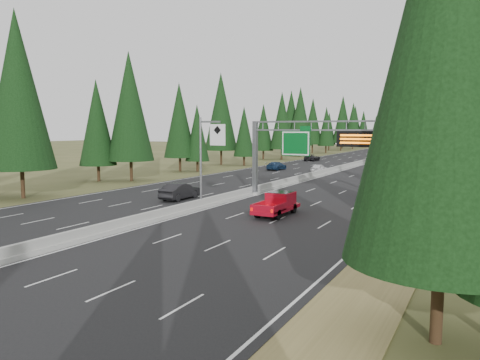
% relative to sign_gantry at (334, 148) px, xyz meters
% --- Properties ---
extents(road, '(32.00, 260.00, 0.08)m').
position_rel_sign_gantry_xyz_m(road, '(-8.92, 45.12, -5.23)').
color(road, black).
rests_on(road, ground).
extents(shoulder_right, '(3.60, 260.00, 0.06)m').
position_rel_sign_gantry_xyz_m(shoulder_right, '(8.88, 45.12, -5.24)').
color(shoulder_right, olive).
rests_on(shoulder_right, ground).
extents(shoulder_left, '(3.60, 260.00, 0.06)m').
position_rel_sign_gantry_xyz_m(shoulder_left, '(-26.72, 45.12, -5.24)').
color(shoulder_left, '#3D441F').
rests_on(shoulder_left, ground).
extents(median_barrier, '(0.70, 260.00, 0.85)m').
position_rel_sign_gantry_xyz_m(median_barrier, '(-8.92, 45.12, -4.85)').
color(median_barrier, gray).
rests_on(median_barrier, road).
extents(sign_gantry, '(16.75, 0.98, 7.80)m').
position_rel_sign_gantry_xyz_m(sign_gantry, '(0.00, 0.00, 0.00)').
color(sign_gantry, slate).
rests_on(sign_gantry, road).
extents(hov_sign_pole, '(2.80, 0.50, 8.00)m').
position_rel_sign_gantry_xyz_m(hov_sign_pole, '(-8.33, -9.92, -0.54)').
color(hov_sign_pole, slate).
rests_on(hov_sign_pole, road).
extents(tree_row_left, '(12.09, 238.86, 18.89)m').
position_rel_sign_gantry_xyz_m(tree_row_left, '(-31.13, 35.46, 4.05)').
color(tree_row_left, black).
rests_on(tree_row_left, ground).
extents(silver_minivan, '(2.57, 5.33, 1.46)m').
position_rel_sign_gantry_xyz_m(silver_minivan, '(4.75, 4.50, -4.46)').
color(silver_minivan, '#AAAAAE').
rests_on(silver_minivan, road).
extents(red_pickup, '(2.00, 5.61, 1.83)m').
position_rel_sign_gantry_xyz_m(red_pickup, '(-1.79, -9.21, -4.18)').
color(red_pickup, black).
rests_on(red_pickup, road).
extents(car_ahead_green, '(1.95, 4.14, 1.37)m').
position_rel_sign_gantry_xyz_m(car_ahead_green, '(-2.29, 33.31, -4.50)').
color(car_ahead_green, '#124F1F').
rests_on(car_ahead_green, road).
extents(car_ahead_dkred, '(1.83, 4.27, 1.37)m').
position_rel_sign_gantry_xyz_m(car_ahead_dkred, '(1.60, 45.66, -4.50)').
color(car_ahead_dkred, '#570C0F').
rests_on(car_ahead_dkred, road).
extents(car_ahead_dkgrey, '(2.68, 5.82, 1.65)m').
position_rel_sign_gantry_xyz_m(car_ahead_dkgrey, '(2.41, 57.12, -4.36)').
color(car_ahead_dkgrey, black).
rests_on(car_ahead_dkgrey, road).
extents(car_ahead_white, '(2.82, 5.52, 1.49)m').
position_rel_sign_gantry_xyz_m(car_ahead_white, '(-7.42, 81.36, -4.44)').
color(car_ahead_white, silver).
rests_on(car_ahead_white, road).
extents(car_ahead_far, '(1.58, 3.85, 1.31)m').
position_rel_sign_gantry_xyz_m(car_ahead_far, '(-6.55, 106.15, -4.54)').
color(car_ahead_far, black).
rests_on(car_ahead_far, road).
extents(car_onc_near, '(1.79, 5.01, 1.65)m').
position_rel_sign_gantry_xyz_m(car_onc_near, '(-13.73, -6.27, -4.37)').
color(car_onc_near, black).
rests_on(car_onc_near, road).
extents(car_onc_blue, '(2.19, 4.95, 1.41)m').
position_rel_sign_gantry_xyz_m(car_onc_blue, '(-18.77, 28.99, -4.48)').
color(car_onc_blue, navy).
rests_on(car_onc_blue, road).
extents(car_onc_white, '(1.88, 4.07, 1.35)m').
position_rel_sign_gantry_xyz_m(car_onc_white, '(-10.91, 28.16, -4.51)').
color(car_onc_white, white).
rests_on(car_onc_white, road).
extents(car_onc_far, '(2.34, 5.01, 1.39)m').
position_rel_sign_gantry_xyz_m(car_onc_far, '(-21.08, 53.68, -4.50)').
color(car_onc_far, black).
rests_on(car_onc_far, road).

